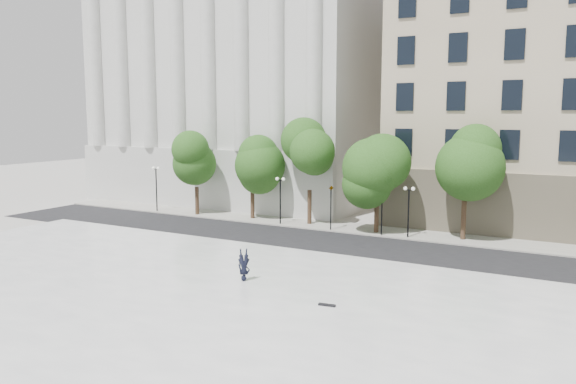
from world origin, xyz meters
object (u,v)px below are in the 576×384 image
object	(u,v)px
traffic_light_west	(331,187)
person_lying	(244,276)
traffic_light_east	(382,189)
skateboard	(327,305)

from	to	relation	value
traffic_light_west	person_lying	distance (m)	16.49
traffic_light_east	skateboard	bearing A→B (deg)	-78.76
traffic_light_west	person_lying	size ratio (longest dim) A/B	2.39
traffic_light_west	traffic_light_east	xyz separation A→B (m)	(4.27, -0.00, 0.09)
skateboard	person_lying	bearing A→B (deg)	158.00
traffic_light_east	skateboard	xyz separation A→B (m)	(3.50, -17.61, -3.21)
traffic_light_west	skateboard	world-z (taller)	traffic_light_west
traffic_light_west	skateboard	xyz separation A→B (m)	(7.76, -17.61, -3.12)
traffic_light_west	skateboard	distance (m)	19.49
person_lying	skateboard	distance (m)	5.79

